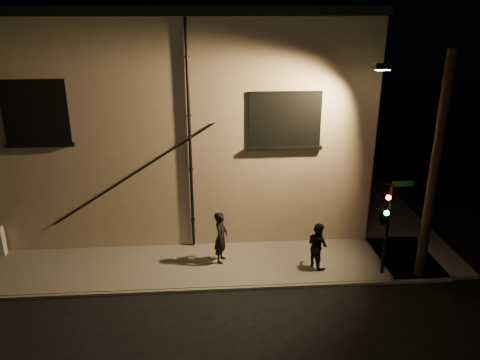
{
  "coord_description": "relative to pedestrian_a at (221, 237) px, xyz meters",
  "views": [
    {
      "loc": [
        -1.19,
        -13.21,
        8.76
      ],
      "look_at": [
        -0.1,
        1.8,
        3.17
      ],
      "focal_mm": 35.0,
      "sensor_mm": 36.0,
      "label": 1
    }
  ],
  "objects": [
    {
      "name": "streetlamp_pole",
      "position": [
        6.66,
        -1.36,
        2.95
      ],
      "size": [
        2.04,
        1.4,
        7.65
      ],
      "color": "black",
      "rests_on": "ground"
    },
    {
      "name": "ground",
      "position": [
        0.79,
        -1.65,
        -1.08
      ],
      "size": [
        90.0,
        90.0,
        0.0
      ],
      "primitive_type": "plane",
      "color": "black"
    },
    {
      "name": "pedestrian_b",
      "position": [
        3.35,
        -0.61,
        -0.13
      ],
      "size": [
        0.93,
        1.01,
        1.66
      ],
      "primitive_type": "imported",
      "rotation": [
        0.0,
        0.0,
        2.05
      ],
      "color": "black",
      "rests_on": "sidewalk"
    },
    {
      "name": "traffic_signal",
      "position": [
        5.32,
        -1.31,
        1.31
      ],
      "size": [
        1.16,
        1.96,
        3.37
      ],
      "color": "black",
      "rests_on": "sidewalk"
    },
    {
      "name": "sidewalk",
      "position": [
        2.01,
        2.74,
        -1.02
      ],
      "size": [
        21.0,
        16.0,
        0.12
      ],
      "color": "#5B5752",
      "rests_on": "ground"
    },
    {
      "name": "pedestrian_a",
      "position": [
        0.0,
        0.0,
        0.0
      ],
      "size": [
        0.65,
        0.8,
        1.92
      ],
      "primitive_type": "imported",
      "rotation": [
        0.0,
        0.0,
        1.27
      ],
      "color": "black",
      "rests_on": "sidewalk"
    },
    {
      "name": "building",
      "position": [
        -2.21,
        7.34,
        3.33
      ],
      "size": [
        16.2,
        12.23,
        8.8
      ],
      "color": "tan",
      "rests_on": "ground"
    }
  ]
}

